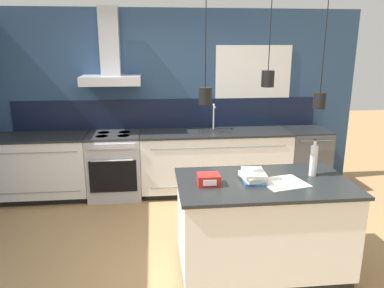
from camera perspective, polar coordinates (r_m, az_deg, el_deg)
The scene contains 11 objects.
ground_plane at distance 4.04m, azimuth -1.99°, elevation -16.64°, with size 16.00×16.00×0.00m, color #A87F51.
wall_back at distance 5.48m, azimuth -4.05°, elevation 7.00°, with size 5.60×2.47×2.60m.
counter_run_left at distance 5.60m, azimuth -21.60°, elevation -3.28°, with size 1.23×0.64×0.91m.
counter_run_sink at distance 5.46m, azimuth 3.51°, elevation -2.68°, with size 2.15×0.64×1.28m.
oven_range at distance 5.41m, azimuth -11.63°, elevation -3.20°, with size 0.73×0.66×0.91m.
dishwasher at distance 5.83m, azimuth 16.82°, elevation -2.21°, with size 0.58×0.65×0.91m.
kitchen_island at distance 3.67m, azimuth 10.59°, elevation -12.16°, with size 1.58×0.93×0.91m.
bottle_on_island at distance 3.71m, azimuth 18.03°, elevation -2.35°, with size 0.07×0.07×0.36m.
book_stack at distance 3.46m, azimuth 9.31°, elevation -4.88°, with size 0.23×0.35×0.10m.
red_supply_box at distance 3.33m, azimuth 2.54°, elevation -5.43°, with size 0.20×0.17×0.10m.
paper_pile at distance 3.48m, azimuth 13.76°, elevation -5.75°, with size 0.45×0.41×0.01m.
Camera 1 is at (-0.22, -3.43, 2.13)m, focal length 35.00 mm.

